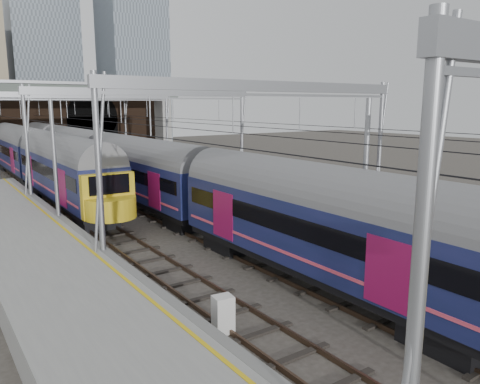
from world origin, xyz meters
TOP-DOWN VIEW (x-y plane):
  - ground at (0.00, 0.00)m, footprint 160.00×160.00m
  - platform_left at (-10.18, 2.50)m, footprint 4.32×55.00m
  - tracks at (0.00, 15.00)m, footprint 14.40×80.00m
  - overhead_line at (0.00, 21.49)m, footprint 16.80×80.00m
  - retaining_wall at (1.40, 51.93)m, footprint 28.00×2.75m
  - overbridge at (0.00, 46.00)m, footprint 28.00×3.00m
  - city_skyline at (2.73, 70.48)m, footprint 37.50×27.50m
  - train_main at (-2.00, 25.89)m, footprint 2.71×62.62m
  - train_second at (-6.00, 29.77)m, footprint 2.83×32.77m
  - relay_cabinet at (-6.82, 1.33)m, footprint 0.63×0.55m
  - equip_cover_a at (-0.19, 2.12)m, footprint 0.90×0.67m
  - equip_cover_b at (-1.42, 3.99)m, footprint 0.97×0.74m
  - equip_cover_c at (2.35, 0.11)m, footprint 0.88×0.70m

SIDE VIEW (x-z plane):
  - ground at x=0.00m, z-range 0.00..0.00m
  - tracks at x=0.00m, z-range -0.09..0.13m
  - equip_cover_c at x=2.35m, z-range 0.00..0.09m
  - equip_cover_a at x=-0.19m, z-range 0.00..0.10m
  - equip_cover_b at x=-1.42m, z-range 0.00..0.10m
  - platform_left at x=-10.18m, z-range -0.01..1.11m
  - relay_cabinet at x=-6.82m, z-range 0.00..1.16m
  - train_main at x=-2.00m, z-range 0.09..4.78m
  - train_second at x=-6.00m, z-range 0.07..4.94m
  - retaining_wall at x=1.40m, z-range -0.17..8.83m
  - overhead_line at x=0.00m, z-range 2.57..10.57m
  - overbridge at x=0.00m, z-range 2.64..11.89m
  - city_skyline at x=2.73m, z-range -12.91..47.09m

